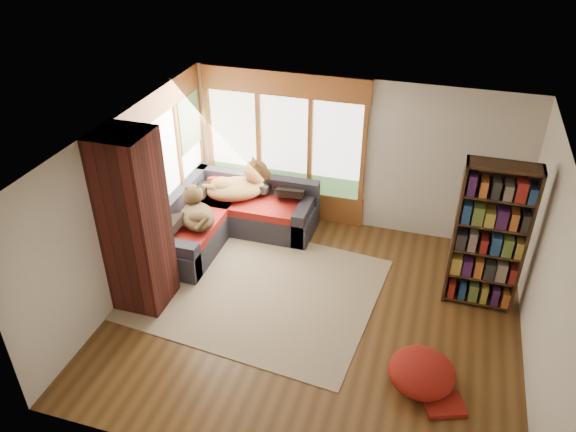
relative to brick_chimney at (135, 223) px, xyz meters
The scene contains 17 objects.
floor 2.75m from the brick_chimney, ahead, with size 5.50×5.50×0.00m, color #4D2F15.
ceiling 2.75m from the brick_chimney, ahead, with size 5.50×5.50×0.00m, color white.
wall_back 3.73m from the brick_chimney, 49.90° to the left, with size 5.50×0.04×2.60m, color silver.
wall_front 3.22m from the brick_chimney, 41.86° to the right, with size 5.50×0.04×2.60m, color silver.
wall_left 0.49m from the brick_chimney, 135.00° to the left, with size 0.04×5.00×2.60m, color silver.
wall_right 5.16m from the brick_chimney, ahead, with size 0.04×5.00×2.60m, color silver.
windows_back 3.07m from the brick_chimney, 66.95° to the left, with size 2.82×0.10×1.90m.
windows_left 1.58m from the brick_chimney, 101.66° to the left, with size 0.10×2.62×1.90m.
roller_blind 2.44m from the brick_chimney, 96.95° to the left, with size 0.03×0.72×0.90m, color #799B66.
brick_chimney is the anchor object (origin of this frame).
sectional_sofa 2.32m from the brick_chimney, 77.71° to the left, with size 2.20×2.20×0.80m.
area_rug 1.97m from the brick_chimney, 27.28° to the left, with size 3.68×2.81×0.01m, color beige.
bookshelf 4.73m from the brick_chimney, 16.05° to the left, with size 0.94×0.31×2.20m.
pouf 4.10m from the brick_chimney, ahead, with size 0.80×0.80×0.43m, color maroon.
dog_tan 2.37m from the brick_chimney, 74.63° to the left, with size 1.17×1.03×0.57m.
dog_brindle 1.44m from the brick_chimney, 80.07° to the left, with size 0.88×0.95×0.46m.
throw_pillows 2.31m from the brick_chimney, 77.57° to the left, with size 1.98×1.68×0.45m.
Camera 1 is at (1.35, -5.76, 5.32)m, focal length 35.00 mm.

